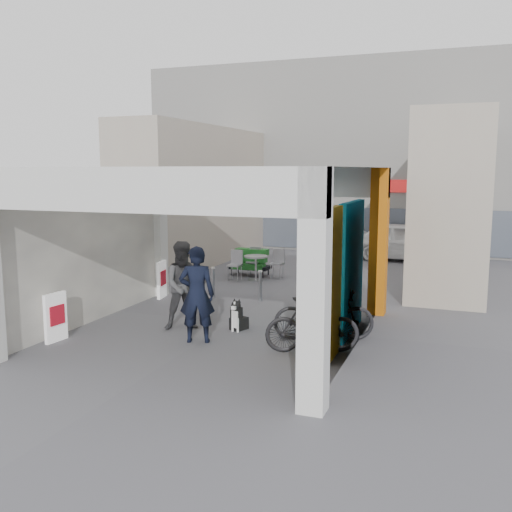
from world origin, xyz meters
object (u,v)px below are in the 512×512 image
at_px(border_collie, 237,318).
at_px(bicycle_front, 324,314).
at_px(bicycle_rear, 312,325).
at_px(man_with_dog, 197,294).
at_px(man_elderly, 341,284).
at_px(man_crates, 340,241).
at_px(cafe_set, 255,268).
at_px(produce_stand, 250,265).
at_px(man_back_turned, 185,286).
at_px(white_van, 408,242).

relative_size(border_collie, bicycle_front, 0.35).
relative_size(border_collie, bicycle_rear, 0.40).
height_order(bicycle_front, bicycle_rear, bicycle_rear).
xyz_separation_m(man_with_dog, bicycle_rear, (2.35, 0.17, -0.44)).
distance_m(man_elderly, man_crates, 7.06).
xyz_separation_m(man_with_dog, bicycle_front, (2.35, 1.07, -0.44)).
distance_m(cafe_set, bicycle_rear, 7.56).
xyz_separation_m(produce_stand, man_with_dog, (1.65, -7.24, 0.64)).
distance_m(produce_stand, bicycle_rear, 8.12).
bearing_deg(border_collie, man_with_dog, -90.18).
height_order(produce_stand, border_collie, produce_stand).
xyz_separation_m(cafe_set, bicycle_rear, (3.64, -6.62, 0.21)).
xyz_separation_m(border_collie, man_back_turned, (-1.12, -0.27, 0.68)).
bearing_deg(white_van, man_elderly, -175.51).
bearing_deg(white_van, man_with_dog, 174.49).
distance_m(produce_stand, man_crates, 3.48).
bearing_deg(produce_stand, white_van, 56.09).
xyz_separation_m(man_with_dog, man_elderly, (2.33, 2.73, -0.14)).
relative_size(bicycle_front, bicycle_rear, 1.14).
distance_m(man_back_turned, man_crates, 8.97).
bearing_deg(man_elderly, cafe_set, 119.86).
relative_size(man_elderly, bicycle_front, 0.82).
bearing_deg(man_crates, produce_stand, 34.08).
relative_size(cafe_set, white_van, 0.36).
bearing_deg(produce_stand, man_elderly, -39.71).
xyz_separation_m(man_crates, bicycle_rear, (1.54, -9.45, -0.44)).
relative_size(produce_stand, bicycle_rear, 0.73).
xyz_separation_m(border_collie, man_crates, (0.36, 8.57, 0.69)).
bearing_deg(border_collie, white_van, 100.41).
relative_size(man_elderly, bicycle_rear, 0.94).
bearing_deg(man_crates, bicycle_rear, 89.29).
bearing_deg(man_with_dog, white_van, -122.92).
height_order(produce_stand, bicycle_front, bicycle_front).
bearing_deg(produce_stand, bicycle_front, -48.21).
bearing_deg(man_with_dog, produce_stand, -96.70).
relative_size(man_with_dog, man_crates, 1.01).
xyz_separation_m(man_elderly, white_van, (0.56, 9.42, -0.10)).
xyz_separation_m(cafe_set, border_collie, (1.74, -5.75, -0.05)).
bearing_deg(white_van, bicycle_rear, -174.72).
relative_size(man_back_turned, man_elderly, 1.15).
bearing_deg(bicycle_front, bicycle_rear, 160.40).
distance_m(border_collie, bicycle_rear, 2.11).
xyz_separation_m(man_back_turned, man_elderly, (3.00, 1.95, -0.13)).
distance_m(man_back_turned, bicycle_front, 3.06).
height_order(man_elderly, bicycle_rear, man_elderly).
distance_m(man_crates, bicycle_rear, 9.58).
xyz_separation_m(cafe_set, man_back_turned, (0.62, -6.02, 0.63)).
bearing_deg(white_van, cafe_set, 149.86).
height_order(man_with_dog, man_elderly, man_with_dog).
bearing_deg(man_back_turned, produce_stand, 63.60).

